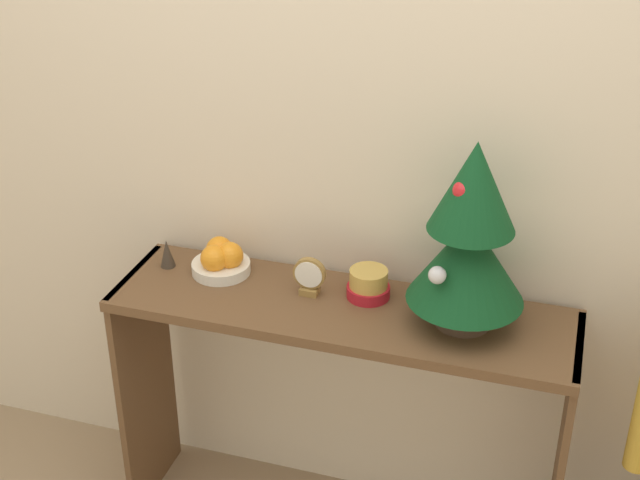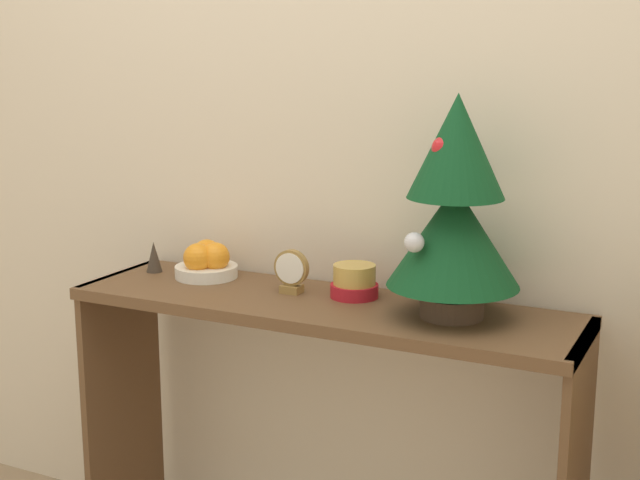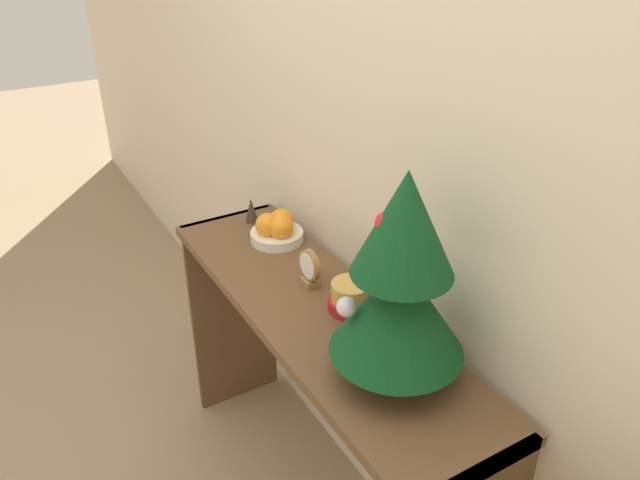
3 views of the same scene
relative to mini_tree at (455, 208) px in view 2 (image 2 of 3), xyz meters
name	(u,v)px [view 2 (image 2 of 3)]	position (x,y,z in m)	size (l,w,h in m)	color
back_wall	(360,116)	(-0.33, 0.21, 0.18)	(7.00, 0.05, 2.50)	beige
console_table	(321,373)	(-0.33, -0.02, -0.44)	(1.28, 0.36, 0.81)	brown
mini_tree	(455,208)	(0.00, 0.00, 0.00)	(0.31, 0.31, 0.51)	#4C3828
fruit_bowl	(207,262)	(-0.71, 0.06, -0.21)	(0.17, 0.17, 0.10)	silver
singing_bowl	(354,282)	(-0.27, 0.06, -0.22)	(0.12, 0.12, 0.08)	#AD1923
desk_clock	(291,272)	(-0.43, 0.02, -0.20)	(0.09, 0.04, 0.11)	olive
figurine	(154,257)	(-0.87, 0.05, -0.21)	(0.04, 0.04, 0.09)	#382D23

